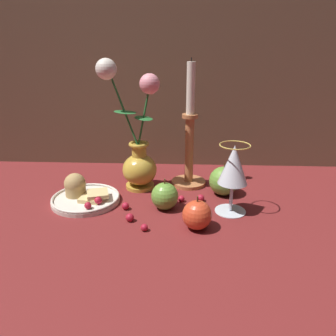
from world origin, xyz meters
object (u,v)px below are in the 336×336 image
at_px(plate_with_pastries, 83,194).
at_px(wine_glass, 233,168).
at_px(candlestick, 189,146).
at_px(apple_at_table_edge, 165,196).
at_px(vase, 137,149).
at_px(apple_near_glass, 224,181).
at_px(apple_beside_vase, 197,215).

distance_m(plate_with_pastries, wine_glass, 0.38).
height_order(plate_with_pastries, candlestick, candlestick).
bearing_deg(apple_at_table_edge, plate_with_pastries, 171.63).
bearing_deg(vase, apple_near_glass, -7.81).
distance_m(plate_with_pastries, apple_beside_vase, 0.31).
relative_size(vase, plate_with_pastries, 2.02).
distance_m(plate_with_pastries, apple_at_table_edge, 0.21).
bearing_deg(plate_with_pastries, apple_at_table_edge, -8.37).
xyz_separation_m(plate_with_pastries, candlestick, (0.27, 0.12, 0.10)).
bearing_deg(apple_at_table_edge, candlestick, 68.77).
bearing_deg(apple_near_glass, wine_glass, -85.81).
bearing_deg(apple_beside_vase, apple_near_glass, 66.72).
height_order(vase, apple_beside_vase, vase).
height_order(vase, apple_near_glass, vase).
relative_size(wine_glass, apple_near_glass, 1.88).
height_order(vase, wine_glass, vase).
relative_size(vase, apple_at_table_edge, 4.44).
xyz_separation_m(candlestick, apple_near_glass, (0.09, -0.07, -0.08)).
xyz_separation_m(wine_glass, apple_near_glass, (-0.01, 0.10, -0.07)).
height_order(vase, apple_at_table_edge, vase).
bearing_deg(apple_beside_vase, plate_with_pastries, 157.10).
distance_m(wine_glass, apple_beside_vase, 0.14).
height_order(candlestick, apple_near_glass, candlestick).
bearing_deg(plate_with_pastries, wine_glass, -6.11).
height_order(candlestick, apple_beside_vase, candlestick).
relative_size(candlestick, apple_beside_vase, 4.53).
relative_size(vase, apple_beside_vase, 4.53).
height_order(wine_glass, apple_beside_vase, wine_glass).
height_order(apple_near_glass, apple_at_table_edge, apple_near_glass).
bearing_deg(candlestick, apple_beside_vase, -86.57).
bearing_deg(wine_glass, apple_beside_vase, -135.99).
height_order(plate_with_pastries, apple_at_table_edge, apple_at_table_edge).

